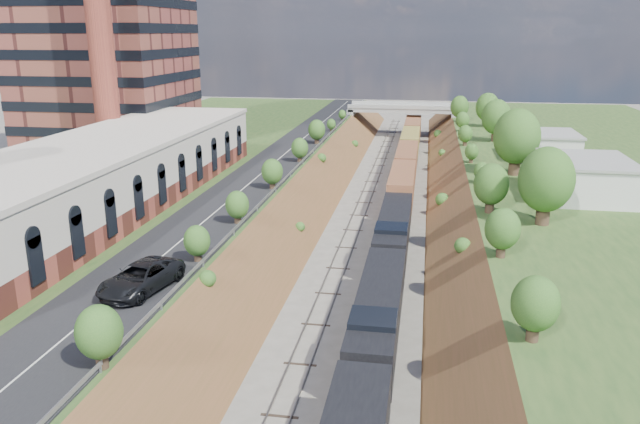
# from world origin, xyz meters

# --- Properties ---
(platform_left) EXTENTS (44.00, 180.00, 5.00)m
(platform_left) POSITION_xyz_m (-33.00, 60.00, 2.50)
(platform_left) COLOR #2B4D20
(platform_left) RESTS_ON ground
(embankment_left) EXTENTS (10.00, 180.00, 10.00)m
(embankment_left) POSITION_xyz_m (-11.00, 60.00, 0.00)
(embankment_left) COLOR brown
(embankment_left) RESTS_ON ground
(embankment_right) EXTENTS (10.00, 180.00, 10.00)m
(embankment_right) POSITION_xyz_m (11.00, 60.00, 0.00)
(embankment_right) COLOR brown
(embankment_right) RESTS_ON ground
(rail_left_track) EXTENTS (1.58, 180.00, 0.18)m
(rail_left_track) POSITION_xyz_m (-2.60, 60.00, 0.09)
(rail_left_track) COLOR gray
(rail_left_track) RESTS_ON ground
(rail_right_track) EXTENTS (1.58, 180.00, 0.18)m
(rail_right_track) POSITION_xyz_m (2.60, 60.00, 0.09)
(rail_right_track) COLOR gray
(rail_right_track) RESTS_ON ground
(road) EXTENTS (8.00, 180.00, 0.10)m
(road) POSITION_xyz_m (-15.50, 60.00, 5.05)
(road) COLOR black
(road) RESTS_ON platform_left
(guardrail) EXTENTS (0.10, 171.00, 0.70)m
(guardrail) POSITION_xyz_m (-11.40, 59.80, 5.55)
(guardrail) COLOR #99999E
(guardrail) RESTS_ON platform_left
(commercial_building) EXTENTS (14.30, 62.30, 7.00)m
(commercial_building) POSITION_xyz_m (-28.00, 38.00, 8.51)
(commercial_building) COLOR brown
(commercial_building) RESTS_ON platform_left
(smokestack) EXTENTS (3.20, 3.20, 40.00)m
(smokestack) POSITION_xyz_m (-36.00, 56.00, 25.00)
(smokestack) COLOR brown
(smokestack) RESTS_ON platform_left
(overpass) EXTENTS (24.50, 8.30, 7.40)m
(overpass) POSITION_xyz_m (0.00, 122.00, 4.92)
(overpass) COLOR gray
(overpass) RESTS_ON ground
(white_building_near) EXTENTS (9.00, 12.00, 4.00)m
(white_building_near) POSITION_xyz_m (23.50, 52.00, 7.00)
(white_building_near) COLOR silver
(white_building_near) RESTS_ON platform_right
(white_building_far) EXTENTS (8.00, 10.00, 3.60)m
(white_building_far) POSITION_xyz_m (23.00, 74.00, 6.80)
(white_building_far) COLOR silver
(white_building_far) RESTS_ON platform_right
(tree_right_large) EXTENTS (5.25, 5.25, 7.61)m
(tree_right_large) POSITION_xyz_m (17.00, 40.00, 9.38)
(tree_right_large) COLOR #473323
(tree_right_large) RESTS_ON platform_right
(tree_left_crest) EXTENTS (2.45, 2.45, 3.55)m
(tree_left_crest) POSITION_xyz_m (-11.80, 20.00, 7.04)
(tree_left_crest) COLOR #473323
(tree_left_crest) RESTS_ON platform_left
(freight_train) EXTENTS (3.25, 130.47, 4.80)m
(freight_train) POSITION_xyz_m (2.60, 60.20, 2.70)
(freight_train) COLOR black
(freight_train) RESTS_ON ground
(suv) EXTENTS (4.70, 7.68, 1.99)m
(suv) POSITION_xyz_m (-14.06, 18.16, 6.09)
(suv) COLOR black
(suv) RESTS_ON road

